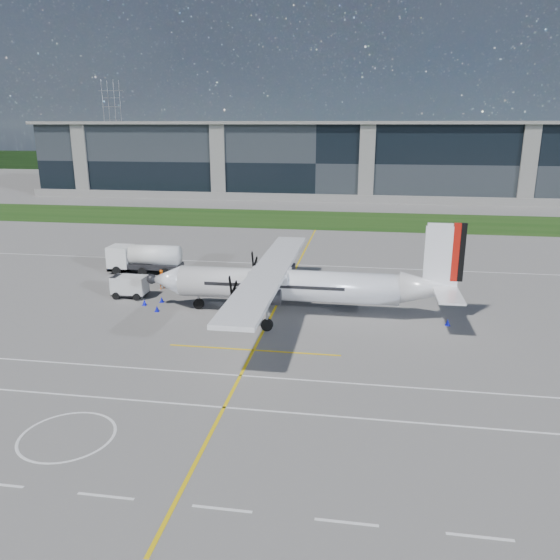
{
  "coord_description": "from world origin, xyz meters",
  "views": [
    {
      "loc": [
        10.22,
        -40.03,
        14.94
      ],
      "look_at": [
        3.62,
        1.74,
        2.88
      ],
      "focal_mm": 35.0,
      "sensor_mm": 36.0,
      "label": 1
    }
  ],
  "objects_px": {
    "turboprop_aircraft": "(299,268)",
    "safety_cone_nose_port": "(157,309)",
    "ground_crew_person": "(162,278)",
    "safety_cone_nose_stbd": "(162,299)",
    "pylon_west": "(113,124)",
    "baggage_tug": "(130,287)",
    "safety_cone_tail": "(448,322)",
    "fuel_tanker_truck": "(140,259)",
    "safety_cone_fwd": "(144,302)",
    "safety_cone_stbdwing": "(289,271)"
  },
  "relations": [
    {
      "from": "baggage_tug",
      "to": "safety_cone_stbdwing",
      "type": "relative_size",
      "value": 6.44
    },
    {
      "from": "turboprop_aircraft",
      "to": "safety_cone_nose_port",
      "type": "xyz_separation_m",
      "value": [
        -11.69,
        -1.16,
        -3.69
      ]
    },
    {
      "from": "safety_cone_nose_stbd",
      "to": "baggage_tug",
      "type": "bearing_deg",
      "value": 163.34
    },
    {
      "from": "turboprop_aircraft",
      "to": "safety_cone_tail",
      "type": "bearing_deg",
      "value": -3.76
    },
    {
      "from": "baggage_tug",
      "to": "safety_cone_nose_port",
      "type": "relative_size",
      "value": 6.44
    },
    {
      "from": "ground_crew_person",
      "to": "pylon_west",
      "type": "bearing_deg",
      "value": 58.67
    },
    {
      "from": "fuel_tanker_truck",
      "to": "safety_cone_fwd",
      "type": "height_order",
      "value": "fuel_tanker_truck"
    },
    {
      "from": "baggage_tug",
      "to": "ground_crew_person",
      "type": "xyz_separation_m",
      "value": [
        1.91,
        2.94,
        0.09
      ]
    },
    {
      "from": "fuel_tanker_truck",
      "to": "ground_crew_person",
      "type": "distance_m",
      "value": 6.75
    },
    {
      "from": "turboprop_aircraft",
      "to": "safety_cone_fwd",
      "type": "bearing_deg",
      "value": 179.02
    },
    {
      "from": "turboprop_aircraft",
      "to": "baggage_tug",
      "type": "xyz_separation_m",
      "value": [
        -15.51,
        2.23,
        -2.97
      ]
    },
    {
      "from": "pylon_west",
      "to": "safety_cone_stbdwing",
      "type": "xyz_separation_m",
      "value": [
        82.53,
        -135.48,
        -14.75
      ]
    },
    {
      "from": "safety_cone_nose_port",
      "to": "fuel_tanker_truck",
      "type": "bearing_deg",
      "value": 118.55
    },
    {
      "from": "pylon_west",
      "to": "safety_cone_nose_port",
      "type": "height_order",
      "value": "pylon_west"
    },
    {
      "from": "pylon_west",
      "to": "safety_cone_tail",
      "type": "bearing_deg",
      "value": -56.96
    },
    {
      "from": "baggage_tug",
      "to": "safety_cone_tail",
      "type": "height_order",
      "value": "baggage_tug"
    },
    {
      "from": "turboprop_aircraft",
      "to": "pylon_west",
      "type": "bearing_deg",
      "value": 119.88
    },
    {
      "from": "safety_cone_stbdwing",
      "to": "turboprop_aircraft",
      "type": "bearing_deg",
      "value": -78.41
    },
    {
      "from": "safety_cone_fwd",
      "to": "safety_cone_tail",
      "type": "xyz_separation_m",
      "value": [
        25.08,
        -1.0,
        0.0
      ]
    },
    {
      "from": "pylon_west",
      "to": "fuel_tanker_truck",
      "type": "height_order",
      "value": "pylon_west"
    },
    {
      "from": "fuel_tanker_truck",
      "to": "safety_cone_nose_stbd",
      "type": "relative_size",
      "value": 15.99
    },
    {
      "from": "fuel_tanker_truck",
      "to": "safety_cone_tail",
      "type": "xyz_separation_m",
      "value": [
        29.67,
        -11.1,
        -1.25
      ]
    },
    {
      "from": "safety_cone_nose_port",
      "to": "safety_cone_tail",
      "type": "xyz_separation_m",
      "value": [
        23.41,
        0.4,
        0.0
      ]
    },
    {
      "from": "safety_cone_nose_port",
      "to": "safety_cone_nose_stbd",
      "type": "xyz_separation_m",
      "value": [
        -0.49,
        2.4,
        0.0
      ]
    },
    {
      "from": "safety_cone_nose_port",
      "to": "safety_cone_nose_stbd",
      "type": "height_order",
      "value": "same"
    },
    {
      "from": "turboprop_aircraft",
      "to": "safety_cone_nose_port",
      "type": "distance_m",
      "value": 12.31
    },
    {
      "from": "ground_crew_person",
      "to": "safety_cone_tail",
      "type": "bearing_deg",
      "value": -71.13
    },
    {
      "from": "ground_crew_person",
      "to": "safety_cone_fwd",
      "type": "bearing_deg",
      "value": -145.14
    },
    {
      "from": "safety_cone_nose_port",
      "to": "safety_cone_fwd",
      "type": "xyz_separation_m",
      "value": [
        -1.67,
        1.39,
        0.0
      ]
    },
    {
      "from": "safety_cone_nose_port",
      "to": "safety_cone_tail",
      "type": "distance_m",
      "value": 23.42
    },
    {
      "from": "baggage_tug",
      "to": "turboprop_aircraft",
      "type": "bearing_deg",
      "value": -8.2
    },
    {
      "from": "safety_cone_nose_port",
      "to": "safety_cone_fwd",
      "type": "height_order",
      "value": "same"
    },
    {
      "from": "safety_cone_tail",
      "to": "baggage_tug",
      "type": "bearing_deg",
      "value": 173.71
    },
    {
      "from": "pylon_west",
      "to": "ground_crew_person",
      "type": "distance_m",
      "value": 160.47
    },
    {
      "from": "turboprop_aircraft",
      "to": "fuel_tanker_truck",
      "type": "height_order",
      "value": "turboprop_aircraft"
    },
    {
      "from": "pylon_west",
      "to": "baggage_tug",
      "type": "xyz_separation_m",
      "value": [
        69.62,
        -145.91,
        -14.03
      ]
    },
    {
      "from": "ground_crew_person",
      "to": "safety_cone_nose_stbd",
      "type": "xyz_separation_m",
      "value": [
        1.42,
        -3.94,
        -0.81
      ]
    },
    {
      "from": "ground_crew_person",
      "to": "safety_cone_fwd",
      "type": "xyz_separation_m",
      "value": [
        0.24,
        -4.95,
        -0.81
      ]
    },
    {
      "from": "baggage_tug",
      "to": "safety_cone_nose_port",
      "type": "height_order",
      "value": "baggage_tug"
    },
    {
      "from": "safety_cone_fwd",
      "to": "safety_cone_stbdwing",
      "type": "height_order",
      "value": "same"
    },
    {
      "from": "turboprop_aircraft",
      "to": "safety_cone_nose_port",
      "type": "bearing_deg",
      "value": -174.31
    },
    {
      "from": "safety_cone_nose_port",
      "to": "safety_cone_stbdwing",
      "type": "bearing_deg",
      "value": 56.68
    },
    {
      "from": "turboprop_aircraft",
      "to": "fuel_tanker_truck",
      "type": "relative_size",
      "value": 3.28
    },
    {
      "from": "fuel_tanker_truck",
      "to": "safety_cone_tail",
      "type": "height_order",
      "value": "fuel_tanker_truck"
    },
    {
      "from": "safety_cone_fwd",
      "to": "safety_cone_nose_stbd",
      "type": "bearing_deg",
      "value": 40.65
    },
    {
      "from": "safety_cone_nose_port",
      "to": "turboprop_aircraft",
      "type": "bearing_deg",
      "value": 5.69
    },
    {
      "from": "turboprop_aircraft",
      "to": "safety_cone_nose_stbd",
      "type": "xyz_separation_m",
      "value": [
        -12.18,
        1.24,
        -3.69
      ]
    },
    {
      "from": "ground_crew_person",
      "to": "safety_cone_tail",
      "type": "relative_size",
      "value": 4.22
    },
    {
      "from": "safety_cone_stbdwing",
      "to": "baggage_tug",
      "type": "bearing_deg",
      "value": -141.07
    },
    {
      "from": "fuel_tanker_truck",
      "to": "ground_crew_person",
      "type": "bearing_deg",
      "value": -49.86
    }
  ]
}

